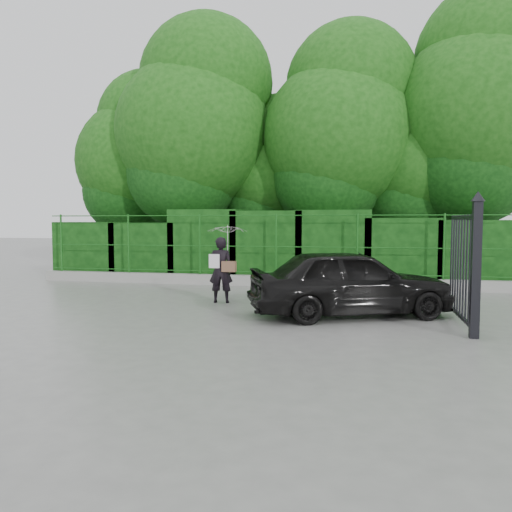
# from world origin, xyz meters

# --- Properties ---
(ground) EXTENTS (80.00, 80.00, 0.00)m
(ground) POSITION_xyz_m (0.00, 0.00, 0.00)
(ground) COLOR gray
(kerb) EXTENTS (14.00, 0.25, 0.30)m
(kerb) POSITION_xyz_m (0.00, 4.50, 0.15)
(kerb) COLOR #9E9E99
(kerb) RESTS_ON ground
(fence) EXTENTS (14.13, 0.06, 1.80)m
(fence) POSITION_xyz_m (0.22, 4.50, 1.20)
(fence) COLOR #185717
(fence) RESTS_ON kerb
(hedge) EXTENTS (14.20, 1.20, 2.25)m
(hedge) POSITION_xyz_m (0.06, 5.50, 1.03)
(hedge) COLOR black
(hedge) RESTS_ON ground
(trees) EXTENTS (17.10, 6.15, 8.08)m
(trees) POSITION_xyz_m (1.14, 7.74, 4.62)
(trees) COLOR black
(trees) RESTS_ON ground
(gate) EXTENTS (0.22, 2.33, 2.36)m
(gate) POSITION_xyz_m (4.60, -0.72, 1.19)
(gate) COLOR black
(gate) RESTS_ON ground
(woman) EXTENTS (0.90, 0.92, 1.81)m
(woman) POSITION_xyz_m (-0.26, 1.39, 1.19)
(woman) COLOR black
(woman) RESTS_ON ground
(car) EXTENTS (4.30, 2.99, 1.36)m
(car) POSITION_xyz_m (2.59, 0.33, 0.68)
(car) COLOR black
(car) RESTS_ON ground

